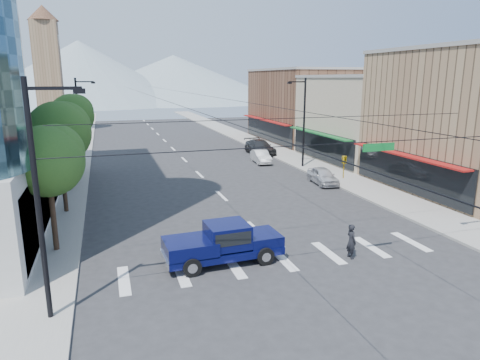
{
  "coord_description": "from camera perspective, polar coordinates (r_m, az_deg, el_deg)",
  "views": [
    {
      "loc": [
        -8.38,
        -17.03,
        8.92
      ],
      "look_at": [
        -0.83,
        6.68,
        3.0
      ],
      "focal_mm": 32.0,
      "sensor_mm": 36.0,
      "label": 1
    }
  ],
  "objects": [
    {
      "name": "ground",
      "position": [
        20.97,
        7.88,
        -11.93
      ],
      "size": [
        160.0,
        160.0,
        0.0
      ],
      "primitive_type": "plane",
      "color": "#28282B",
      "rests_on": "ground"
    },
    {
      "name": "sidewalk_left",
      "position": [
        57.82,
        -21.08,
        3.69
      ],
      "size": [
        4.0,
        120.0,
        0.15
      ],
      "primitive_type": "cube",
      "color": "gray",
      "rests_on": "ground"
    },
    {
      "name": "sidewalk_right",
      "position": [
        61.2,
        1.98,
        5.07
      ],
      "size": [
        4.0,
        120.0,
        0.15
      ],
      "primitive_type": "cube",
      "color": "gray",
      "rests_on": "ground"
    },
    {
      "name": "shop_near",
      "position": [
        39.34,
        28.83,
        6.76
      ],
      "size": [
        12.0,
        14.0,
        11.0
      ],
      "primitive_type": "cube",
      "color": "#8C6B4C",
      "rests_on": "ground"
    },
    {
      "name": "shop_mid",
      "position": [
        50.08,
        17.1,
        7.74
      ],
      "size": [
        12.0,
        14.0,
        9.0
      ],
      "primitive_type": "cube",
      "color": "tan",
      "rests_on": "ground"
    },
    {
      "name": "shop_far",
      "position": [
        63.82,
        8.9,
        9.71
      ],
      "size": [
        12.0,
        18.0,
        10.0
      ],
      "primitive_type": "cube",
      "color": "brown",
      "rests_on": "ground"
    },
    {
      "name": "clock_tower",
      "position": [
        79.46,
        -24.24,
        13.5
      ],
      "size": [
        4.8,
        4.8,
        20.4
      ],
      "color": "#8C6B4C",
      "rests_on": "ground"
    },
    {
      "name": "mountain_left",
      "position": [
        167.17,
        -20.51,
        13.29
      ],
      "size": [
        80.0,
        80.0,
        22.0
      ],
      "primitive_type": "cone",
      "color": "gray",
      "rests_on": "ground"
    },
    {
      "name": "mountain_right",
      "position": [
        179.29,
        -8.8,
        13.27
      ],
      "size": [
        90.0,
        90.0,
        18.0
      ],
      "primitive_type": "cone",
      "color": "gray",
      "rests_on": "ground"
    },
    {
      "name": "tree_near",
      "position": [
        23.61,
        -23.98,
        2.65
      ],
      "size": [
        3.65,
        3.64,
        6.71
      ],
      "color": "black",
      "rests_on": "ground"
    },
    {
      "name": "tree_midnear",
      "position": [
        30.43,
        -22.77,
        6.07
      ],
      "size": [
        4.09,
        4.09,
        7.52
      ],
      "color": "black",
      "rests_on": "ground"
    },
    {
      "name": "tree_midfar",
      "position": [
        37.43,
        -21.83,
        6.41
      ],
      "size": [
        3.65,
        3.64,
        6.71
      ],
      "color": "black",
      "rests_on": "ground"
    },
    {
      "name": "tree_far",
      "position": [
        44.33,
        -21.32,
        8.18
      ],
      "size": [
        4.09,
        4.09,
        7.52
      ],
      "color": "black",
      "rests_on": "ground"
    },
    {
      "name": "signal_rig",
      "position": [
        18.67,
        10.18,
        -0.07
      ],
      "size": [
        21.8,
        0.2,
        9.0
      ],
      "color": "black",
      "rests_on": "ground"
    },
    {
      "name": "lamp_pole_nw",
      "position": [
        47.25,
        -20.57,
        7.72
      ],
      "size": [
        2.0,
        0.25,
        9.0
      ],
      "color": "black",
      "rests_on": "ground"
    },
    {
      "name": "lamp_pole_ne",
      "position": [
        43.61,
        8.39,
        8.01
      ],
      "size": [
        2.0,
        0.25,
        9.0
      ],
      "color": "black",
      "rests_on": "ground"
    },
    {
      "name": "pickup_truck",
      "position": [
        21.32,
        -2.33,
        -8.32
      ],
      "size": [
        5.99,
        2.51,
        2.0
      ],
      "rotation": [
        0.0,
        0.0,
        0.04
      ],
      "color": "#080C40",
      "rests_on": "ground"
    },
    {
      "name": "pedestrian",
      "position": [
        22.56,
        14.62,
        -7.91
      ],
      "size": [
        0.45,
        0.66,
        1.79
      ],
      "primitive_type": "imported",
      "rotation": [
        0.0,
        0.0,
        1.6
      ],
      "color": "black",
      "rests_on": "ground"
    },
    {
      "name": "parked_car_near",
      "position": [
        37.67,
        10.98,
        0.55
      ],
      "size": [
        2.08,
        4.32,
        1.42
      ],
      "primitive_type": "imported",
      "rotation": [
        0.0,
        0.0,
        -0.1
      ],
      "color": "silver",
      "rests_on": "ground"
    },
    {
      "name": "parked_car_mid",
      "position": [
        46.33,
        2.8,
        3.14
      ],
      "size": [
        1.82,
        4.28,
        1.37
      ],
      "primitive_type": "imported",
      "rotation": [
        0.0,
        0.0,
        -0.09
      ],
      "color": "silver",
      "rests_on": "ground"
    },
    {
      "name": "parked_car_far",
      "position": [
        51.7,
        2.68,
        4.39
      ],
      "size": [
        2.58,
        5.93,
        1.7
      ],
      "primitive_type": "imported",
      "rotation": [
        0.0,
        0.0,
        0.03
      ],
      "color": "#2A2A2C",
      "rests_on": "ground"
    }
  ]
}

